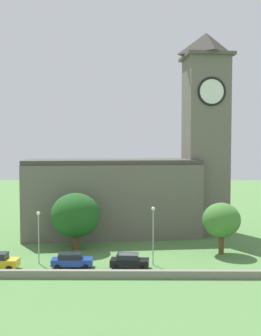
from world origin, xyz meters
name	(u,v)px	position (x,y,z in m)	size (l,w,h in m)	color
ground_plane	(130,236)	(0.00, 15.00, 0.00)	(200.00, 200.00, 0.00)	#517F42
church	(140,178)	(1.43, 16.63, 8.85)	(32.60, 12.89, 31.49)	#666056
quay_barrier	(129,274)	(0.00, -5.63, 0.43)	(57.82, 0.70, 0.85)	gray
car_blue	(72,260)	(-6.59, -1.85, 0.85)	(4.72, 2.11, 1.67)	#233D9E
car_black	(129,261)	(0.01, -2.24, 0.88)	(4.50, 2.54, 1.74)	black
streetlamp_west_mid	(39,228)	(-10.72, -0.21, 4.24)	(0.44, 0.44, 6.25)	#9EA0A5
streetlamp_central	(153,226)	(2.80, -0.68, 4.61)	(0.44, 0.44, 6.88)	#9EA0A5
tree_riverside_west	(221,220)	(11.82, 4.45, 4.40)	(4.88, 4.88, 6.63)	brown
tree_riverside_east	(76,215)	(-7.27, 6.70, 4.62)	(6.59, 6.59, 7.62)	brown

